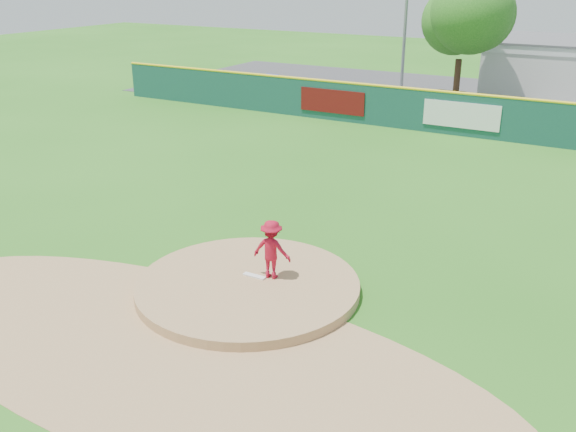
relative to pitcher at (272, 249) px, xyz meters
The scene contains 10 objects.
ground 1.19m from the pitcher, 127.03° to the right, with size 120.00×120.00×0.00m, color #286B19.
pitchers_mound 1.19m from the pitcher, 127.03° to the right, with size 5.50×5.50×0.50m, color #9E774C.
pitching_rubber 0.85m from the pitcher, 151.42° to the right, with size 0.60×0.15×0.04m, color white.
infield_dirt_arc 3.67m from the pitcher, 96.25° to the right, with size 15.40×15.40×0.01m, color #9E774C.
parking_lot 26.51m from the pitcher, 90.83° to the left, with size 44.00×16.00×0.02m, color #38383A.
pitcher is the anchor object (origin of this frame).
fence_banners 17.76m from the pitcher, 101.30° to the left, with size 10.29×0.04×1.20m.
playground_slide 24.73m from the pitcher, 121.39° to the left, with size 0.87×2.46×1.36m.
outfield_fence 17.50m from the pitcher, 91.26° to the left, with size 40.00×0.14×2.07m.
deciduous_tree 24.86m from the pitcher, 95.56° to the left, with size 5.60×5.60×7.36m.
Camera 1 is at (7.82, -11.75, 7.47)m, focal length 40.00 mm.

